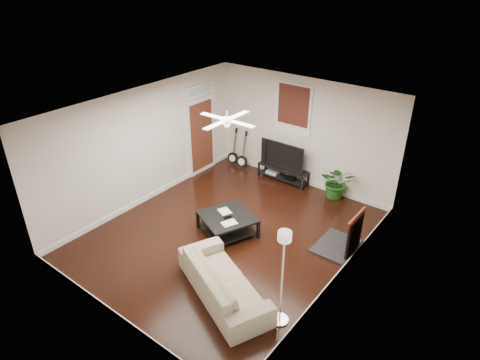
# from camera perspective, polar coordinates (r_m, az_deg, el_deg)

# --- Properties ---
(room) EXTENTS (5.01, 6.01, 2.81)m
(room) POSITION_cam_1_polar(r_m,az_deg,el_deg) (8.40, -1.66, 0.48)
(room) COLOR black
(room) RESTS_ON ground
(brick_accent) EXTENTS (0.02, 2.20, 2.80)m
(brick_accent) POSITION_cam_1_polar(r_m,az_deg,el_deg) (8.11, 16.77, -1.92)
(brick_accent) COLOR brown
(brick_accent) RESTS_ON floor
(fireplace) EXTENTS (0.80, 1.10, 0.92)m
(fireplace) POSITION_cam_1_polar(r_m,az_deg,el_deg) (8.68, 14.17, -6.73)
(fireplace) COLOR black
(fireplace) RESTS_ON floor
(window_back) EXTENTS (1.00, 0.06, 1.30)m
(window_back) POSITION_cam_1_polar(r_m,az_deg,el_deg) (10.60, 7.29, 9.54)
(window_back) COLOR #340F0E
(window_back) RESTS_ON wall_back
(door_left) EXTENTS (0.08, 1.00, 2.50)m
(door_left) POSITION_cam_1_polar(r_m,az_deg,el_deg) (11.24, -5.34, 6.95)
(door_left) COLOR white
(door_left) RESTS_ON wall_left
(tv_stand) EXTENTS (1.39, 0.37, 0.39)m
(tv_stand) POSITION_cam_1_polar(r_m,az_deg,el_deg) (11.17, 5.88, 0.84)
(tv_stand) COLOR black
(tv_stand) RESTS_ON floor
(tv) EXTENTS (1.25, 0.16, 0.72)m
(tv) POSITION_cam_1_polar(r_m,az_deg,el_deg) (10.95, 6.08, 3.46)
(tv) COLOR black
(tv) RESTS_ON tv_stand
(coffee_table) EXTENTS (1.37, 1.37, 0.43)m
(coffee_table) POSITION_cam_1_polar(r_m,az_deg,el_deg) (9.05, -1.73, -6.05)
(coffee_table) COLOR black
(coffee_table) RESTS_ON floor
(sofa) EXTENTS (2.35, 1.68, 0.64)m
(sofa) POSITION_cam_1_polar(r_m,az_deg,el_deg) (7.49, -2.27, -13.56)
(sofa) COLOR #C9B496
(sofa) RESTS_ON floor
(floor_lamp) EXTENTS (0.39, 0.39, 1.79)m
(floor_lamp) POSITION_cam_1_polar(r_m,az_deg,el_deg) (6.69, 5.76, -13.25)
(floor_lamp) COLOR silver
(floor_lamp) RESTS_ON floor
(potted_plant) EXTENTS (0.98, 0.92, 0.87)m
(potted_plant) POSITION_cam_1_polar(r_m,az_deg,el_deg) (10.48, 13.11, -0.26)
(potted_plant) COLOR #1C5418
(potted_plant) RESTS_ON floor
(guitar_left) EXTENTS (0.35, 0.27, 1.07)m
(guitar_left) POSITION_cam_1_polar(r_m,az_deg,el_deg) (11.87, -0.99, 4.51)
(guitar_left) COLOR black
(guitar_left) RESTS_ON floor
(guitar_right) EXTENTS (0.37, 0.30, 1.07)m
(guitar_right) POSITION_cam_1_polar(r_m,az_deg,el_deg) (11.65, 0.27, 4.05)
(guitar_right) COLOR black
(guitar_right) RESTS_ON floor
(ceiling_fan) EXTENTS (1.24, 1.24, 0.32)m
(ceiling_fan) POSITION_cam_1_polar(r_m,az_deg,el_deg) (7.91, -1.78, 8.19)
(ceiling_fan) COLOR white
(ceiling_fan) RESTS_ON ceiling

